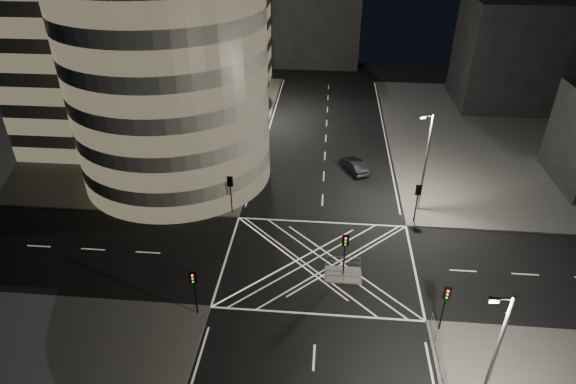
# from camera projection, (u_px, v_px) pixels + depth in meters

# --- Properties ---
(ground) EXTENTS (120.00, 120.00, 0.00)m
(ground) POSITION_uv_depth(u_px,v_px,m) (319.00, 262.00, 40.96)
(ground) COLOR black
(ground) RESTS_ON ground
(sidewalk_far_left) EXTENTS (42.00, 42.00, 0.15)m
(sidewalk_far_left) POSITION_uv_depth(u_px,v_px,m) (115.00, 124.00, 66.10)
(sidewalk_far_left) COLOR #575552
(sidewalk_far_left) RESTS_ON ground
(sidewalk_far_right) EXTENTS (42.00, 42.00, 0.15)m
(sidewalk_far_right) POSITION_uv_depth(u_px,v_px,m) (552.00, 140.00, 61.66)
(sidewalk_far_right) COLOR #575552
(sidewalk_far_right) RESTS_ON ground
(central_island) EXTENTS (3.00, 2.00, 0.15)m
(central_island) POSITION_uv_depth(u_px,v_px,m) (343.00, 275.00, 39.49)
(central_island) COLOR slate
(central_island) RESTS_ON ground
(office_tower_curved) EXTENTS (30.00, 29.00, 27.20)m
(office_tower_curved) POSITION_uv_depth(u_px,v_px,m) (137.00, 49.00, 51.89)
(office_tower_curved) COLOR gray
(office_tower_curved) RESTS_ON sidewalk_far_left
(office_block_rear) EXTENTS (24.00, 16.00, 22.00)m
(office_block_rear) POSITION_uv_depth(u_px,v_px,m) (186.00, 18.00, 72.56)
(office_block_rear) COLOR gray
(office_block_rear) RESTS_ON sidewalk_far_left
(building_right_far) EXTENTS (14.00, 12.00, 15.00)m
(building_right_far) POSITION_uv_depth(u_px,v_px,m) (512.00, 53.00, 69.00)
(building_right_far) COLOR black
(building_right_far) RESTS_ON sidewalk_far_right
(building_far_end) EXTENTS (18.00, 8.00, 18.00)m
(building_far_end) POSITION_uv_depth(u_px,v_px,m) (310.00, 14.00, 85.91)
(building_far_end) COLOR black
(building_far_end) RESTS_ON ground
(tree_a) EXTENTS (4.39, 4.39, 7.00)m
(tree_a) POSITION_uv_depth(u_px,v_px,m) (217.00, 161.00, 47.01)
(tree_a) COLOR black
(tree_a) RESTS_ON sidewalk_far_left
(tree_b) EXTENTS (4.77, 4.77, 7.08)m
(tree_b) POSITION_uv_depth(u_px,v_px,m) (229.00, 136.00, 52.19)
(tree_b) COLOR black
(tree_b) RESTS_ON sidewalk_far_left
(tree_c) EXTENTS (4.05, 4.05, 7.02)m
(tree_c) POSITION_uv_depth(u_px,v_px,m) (238.00, 112.00, 57.11)
(tree_c) COLOR black
(tree_c) RESTS_ON sidewalk_far_left
(tree_d) EXTENTS (4.37, 4.37, 7.40)m
(tree_d) POSITION_uv_depth(u_px,v_px,m) (246.00, 93.00, 62.11)
(tree_d) COLOR black
(tree_d) RESTS_ON sidewalk_far_left
(tree_e) EXTENTS (4.40, 4.40, 6.72)m
(tree_e) POSITION_uv_depth(u_px,v_px,m) (254.00, 83.00, 67.57)
(tree_e) COLOR black
(tree_e) RESTS_ON sidewalk_far_left
(traffic_signal_fl) EXTENTS (0.55, 0.22, 4.00)m
(traffic_signal_fl) POSITION_uv_depth(u_px,v_px,m) (230.00, 188.00, 45.90)
(traffic_signal_fl) COLOR black
(traffic_signal_fl) RESTS_ON sidewalk_far_left
(traffic_signal_nl) EXTENTS (0.55, 0.22, 4.00)m
(traffic_signal_nl) POSITION_uv_depth(u_px,v_px,m) (194.00, 285.00, 34.33)
(traffic_signal_nl) COLOR black
(traffic_signal_nl) RESTS_ON sidewalk_near_left
(traffic_signal_fr) EXTENTS (0.55, 0.22, 4.00)m
(traffic_signal_fr) POSITION_uv_depth(u_px,v_px,m) (418.00, 196.00, 44.55)
(traffic_signal_fr) COLOR black
(traffic_signal_fr) RESTS_ON sidewalk_far_right
(traffic_signal_nr) EXTENTS (0.55, 0.22, 4.00)m
(traffic_signal_nr) POSITION_uv_depth(u_px,v_px,m) (445.00, 301.00, 32.98)
(traffic_signal_nr) COLOR black
(traffic_signal_nr) RESTS_ON sidewalk_near_right
(traffic_signal_island) EXTENTS (0.55, 0.22, 4.00)m
(traffic_signal_island) POSITION_uv_depth(u_px,v_px,m) (345.00, 247.00, 38.01)
(traffic_signal_island) COLOR black
(traffic_signal_island) RESTS_ON central_island
(street_lamp_left_near) EXTENTS (1.25, 0.25, 10.00)m
(street_lamp_left_near) POSITION_uv_depth(u_px,v_px,m) (232.00, 139.00, 49.00)
(street_lamp_left_near) COLOR slate
(street_lamp_left_near) RESTS_ON sidewalk_far_left
(street_lamp_left_far) EXTENTS (1.25, 0.25, 10.00)m
(street_lamp_left_far) POSITION_uv_depth(u_px,v_px,m) (258.00, 82.00, 64.31)
(street_lamp_left_far) COLOR slate
(street_lamp_left_far) RESTS_ON sidewalk_far_left
(street_lamp_right_far) EXTENTS (1.25, 0.25, 10.00)m
(street_lamp_right_far) POSITION_uv_depth(u_px,v_px,m) (425.00, 161.00, 45.00)
(street_lamp_right_far) COLOR slate
(street_lamp_right_far) RESTS_ON sidewalk_far_right
(street_lamp_right_near) EXTENTS (1.25, 0.25, 10.00)m
(street_lamp_right_near) POSITION_uv_depth(u_px,v_px,m) (492.00, 361.00, 25.44)
(street_lamp_right_near) COLOR slate
(street_lamp_right_near) RESTS_ON sidewalk_near_right
(railing_island_south) EXTENTS (2.80, 0.06, 1.10)m
(railing_island_south) POSITION_uv_depth(u_px,v_px,m) (343.00, 276.00, 38.40)
(railing_island_south) COLOR slate
(railing_island_south) RESTS_ON central_island
(railing_island_north) EXTENTS (2.80, 0.06, 1.10)m
(railing_island_north) POSITION_uv_depth(u_px,v_px,m) (343.00, 262.00, 39.93)
(railing_island_north) COLOR slate
(railing_island_north) RESTS_ON central_island
(sedan) EXTENTS (3.28, 4.69, 1.47)m
(sedan) POSITION_uv_depth(u_px,v_px,m) (354.00, 166.00, 54.30)
(sedan) COLOR black
(sedan) RESTS_ON ground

